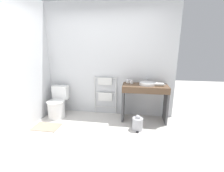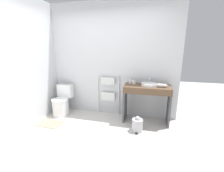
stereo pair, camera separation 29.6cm
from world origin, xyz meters
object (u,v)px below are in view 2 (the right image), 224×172
at_px(cup_near_wall, 130,82).
at_px(hair_dryer, 162,85).
at_px(towel_radiator, 108,91).
at_px(cup_near_edge, 134,82).
at_px(toilet, 62,102).
at_px(trash_bin, 137,125).
at_px(sink_basin, 150,84).

bearing_deg(cup_near_wall, hair_dryer, -13.72).
distance_m(towel_radiator, cup_near_edge, 0.71).
bearing_deg(toilet, trash_bin, -10.55).
height_order(sink_basin, cup_near_wall, cup_near_wall).
bearing_deg(cup_near_wall, cup_near_edge, -23.10).
relative_size(cup_near_edge, hair_dryer, 0.35).
xyz_separation_m(cup_near_edge, hair_dryer, (0.60, -0.13, -0.00)).
distance_m(toilet, cup_near_edge, 1.87).
bearing_deg(sink_basin, towel_radiator, 169.06).
xyz_separation_m(toilet, cup_near_edge, (1.77, 0.20, 0.58)).
bearing_deg(toilet, towel_radiator, 15.08).
height_order(cup_near_wall, cup_near_edge, cup_near_wall).
height_order(sink_basin, hair_dryer, hair_dryer).
distance_m(towel_radiator, trash_bin, 1.13).
distance_m(toilet, hair_dryer, 2.44).
height_order(cup_near_wall, trash_bin, cup_near_wall).
bearing_deg(hair_dryer, sink_basin, 170.39).
relative_size(towel_radiator, cup_near_edge, 12.17).
xyz_separation_m(toilet, trash_bin, (1.92, -0.36, -0.16)).
distance_m(toilet, cup_near_wall, 1.79).
distance_m(toilet, towel_radiator, 1.20).
bearing_deg(cup_near_wall, toilet, -172.00).
bearing_deg(hair_dryer, towel_radiator, 169.33).
bearing_deg(towel_radiator, toilet, -164.92).
bearing_deg(hair_dryer, cup_near_edge, 167.71).
relative_size(towel_radiator, cup_near_wall, 11.74).
height_order(towel_radiator, cup_near_edge, towel_radiator).
distance_m(hair_dryer, trash_bin, 0.96).
xyz_separation_m(sink_basin, cup_near_wall, (-0.43, 0.12, 0.01)).
xyz_separation_m(towel_radiator, sink_basin, (0.99, -0.19, 0.27)).
xyz_separation_m(cup_near_wall, hair_dryer, (0.69, -0.17, -0.01)).
height_order(towel_radiator, trash_bin, towel_radiator).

